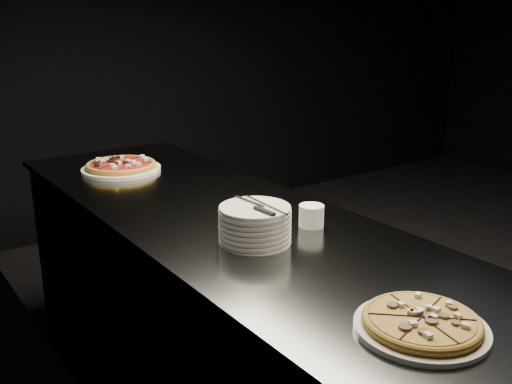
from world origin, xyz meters
TOP-DOWN VIEW (x-y plane):
  - wall_left at (-2.50, 0.00)m, footprint 0.02×5.00m
  - wall_back at (0.00, 2.50)m, footprint 5.00×0.02m
  - counter at (-2.13, 0.00)m, footprint 0.74×2.44m
  - pizza_mushroom at (-2.20, -0.86)m, footprint 0.32×0.32m
  - pizza_tomato at (-2.19, 0.78)m, footprint 0.40×0.40m
  - plate_stack at (-2.20, -0.24)m, footprint 0.21×0.21m
  - cutlery at (-2.19, -0.25)m, footprint 0.08×0.23m
  - ramekin at (-1.97, -0.23)m, footprint 0.08×0.08m

SIDE VIEW (x-z plane):
  - counter at x=-2.13m, z-range 0.00..0.92m
  - pizza_mushroom at x=-2.20m, z-range 0.92..0.95m
  - pizza_tomato at x=-2.19m, z-range 0.92..0.96m
  - ramekin at x=-1.97m, z-range 0.92..0.99m
  - plate_stack at x=-2.20m, z-range 0.92..1.03m
  - cutlery at x=-2.19m, z-range 1.03..1.04m
  - wall_left at x=-2.50m, z-range 0.00..2.80m
  - wall_back at x=0.00m, z-range 0.00..2.80m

